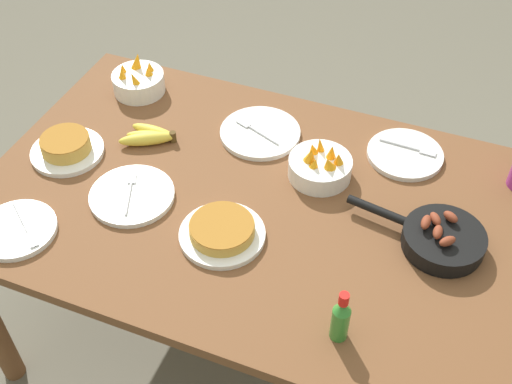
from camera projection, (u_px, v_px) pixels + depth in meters
ground_plane at (256, 337)px, 2.30m from camera, size 14.00×14.00×0.00m
dining_table at (256, 220)px, 1.86m from camera, size 1.56×0.98×0.71m
banana_bunch at (151, 136)px, 1.97m from camera, size 0.17×0.12×0.04m
skillet at (441, 238)px, 1.66m from camera, size 0.38×0.21×0.08m
frittata_plate_center at (66, 147)px, 1.92m from camera, size 0.22×0.22×0.06m
frittata_plate_side at (222, 231)px, 1.69m from camera, size 0.23×0.23×0.05m
empty_plate_near_front at (260, 133)px, 1.99m from camera, size 0.25×0.25×0.02m
empty_plate_far_left at (17, 230)px, 1.71m from camera, size 0.21×0.21×0.02m
empty_plate_far_right at (405, 154)px, 1.92m from camera, size 0.23×0.23×0.02m
empty_plate_mid_edge at (132, 195)px, 1.80m from camera, size 0.24×0.24×0.02m
fruit_bowl_mango at (320, 166)px, 1.84m from camera, size 0.18×0.18×0.11m
fruit_bowl_citrus at (138, 81)px, 2.14m from camera, size 0.17×0.17×0.12m
hot_sauce_bottle at (341, 318)px, 1.44m from camera, size 0.04×0.04×0.16m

